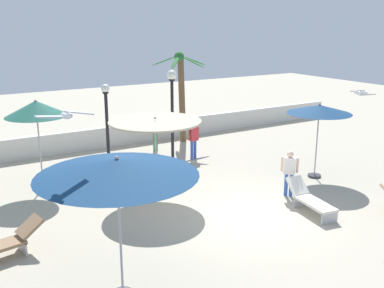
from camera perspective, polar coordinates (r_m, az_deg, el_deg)
name	(u,v)px	position (r m, az deg, el deg)	size (l,w,h in m)	color
ground_plane	(248,214)	(13.50, 7.20, -8.85)	(56.00, 56.00, 0.00)	#B2A893
boundary_wall	(125,135)	(20.99, -8.51, 1.20)	(25.20, 0.30, 0.92)	silver
patio_umbrella_0	(117,168)	(8.70, -9.51, -3.00)	(3.17, 3.17, 3.02)	#333338
patio_umbrella_1	(36,110)	(15.52, -19.20, 4.16)	(2.04, 2.04, 3.06)	#333338
patio_umbrella_2	(155,125)	(14.11, -4.71, 2.37)	(2.92, 2.92, 2.63)	#333338
patio_umbrella_3	(319,110)	(16.47, 15.88, 4.18)	(2.28, 2.28, 2.73)	#333338
palm_tree_0	(181,86)	(20.85, -1.39, 7.44)	(2.36, 2.48, 4.21)	brown
lamp_post_0	(172,107)	(17.33, -2.54, 4.79)	(0.38, 0.38, 3.75)	black
lamp_post_1	(107,125)	(16.63, -10.75, 2.42)	(0.31, 0.31, 3.36)	black
lounge_chair_0	(4,243)	(11.81, -22.79, -11.52)	(1.94, 0.88, 0.83)	#B7B7BC
lounge_chair_2	(310,199)	(13.88, 14.81, -6.81)	(0.82, 1.95, 0.84)	#B7B7BC
guest_0	(155,130)	(19.58, -4.72, 1.83)	(0.49, 0.39, 1.60)	#3F8C59
guest_1	(193,137)	(18.35, 0.18, 0.93)	(0.56, 0.27, 1.58)	#3359B2
guest_2	(289,169)	(14.76, 12.29, -3.17)	(0.42, 0.43, 1.52)	#3359B2
seagull_0	(362,93)	(12.71, 20.78, 6.07)	(0.78, 1.26, 0.16)	white
seagull_2	(66,115)	(8.38, -15.74, 3.54)	(1.10, 0.39, 0.15)	white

